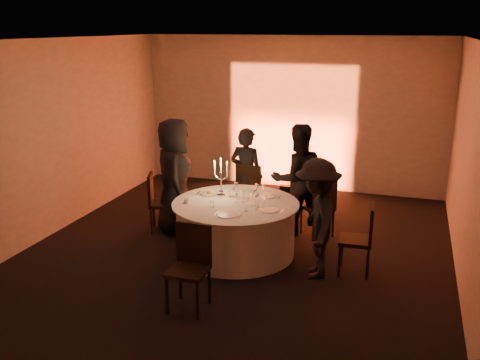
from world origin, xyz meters
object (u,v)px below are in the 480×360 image
(banquet_table, at_px, (236,228))
(guest_right, at_px, (317,219))
(guest_back_left, at_px, (246,176))
(chair_back_left, at_px, (251,189))
(coffee_cup, at_px, (187,201))
(candelabra, at_px, (221,183))
(chair_back_right, at_px, (320,204))
(chair_right, at_px, (362,235))
(chair_left, at_px, (158,199))
(guest_left, at_px, (175,176))
(guest_back_right, at_px, (297,179))
(chair_front, at_px, (190,261))

(banquet_table, bearing_deg, guest_right, -15.82)
(guest_right, bearing_deg, guest_back_left, -154.12)
(chair_back_left, bearing_deg, coffee_cup, 79.51)
(guest_back_left, distance_m, candelabra, 1.07)
(chair_back_left, height_order, chair_back_right, chair_back_left)
(banquet_table, bearing_deg, chair_back_right, 43.68)
(guest_back_left, xyz_separation_m, candelabra, (-0.06, -1.05, 0.17))
(guest_back_left, relative_size, candelabra, 2.76)
(chair_back_right, xyz_separation_m, chair_right, (0.73, -1.10, 0.00))
(chair_left, bearing_deg, coffee_cup, -151.12)
(coffee_cup, bearing_deg, candelabra, 53.73)
(guest_right, xyz_separation_m, candelabra, (-1.52, 0.59, 0.18))
(chair_back_left, distance_m, guest_left, 1.32)
(banquet_table, relative_size, chair_back_right, 1.88)
(banquet_table, distance_m, chair_back_left, 1.35)
(guest_back_left, xyz_separation_m, guest_back_right, (0.89, -0.20, 0.07))
(guest_back_right, relative_size, guest_right, 1.10)
(chair_right, bearing_deg, guest_back_right, -140.11)
(chair_right, xyz_separation_m, guest_back_right, (-1.13, 1.19, 0.34))
(banquet_table, distance_m, guest_left, 1.41)
(guest_left, height_order, guest_back_left, guest_left)
(banquet_table, relative_size, guest_back_right, 1.03)
(chair_left, xyz_separation_m, guest_back_right, (2.11, 0.61, 0.35))
(chair_back_right, height_order, guest_right, guest_right)
(chair_left, bearing_deg, banquet_table, -127.99)
(coffee_cup, bearing_deg, chair_back_right, 35.91)
(guest_back_right, bearing_deg, chair_back_left, -46.48)
(chair_front, relative_size, coffee_cup, 9.03)
(guest_left, height_order, candelabra, guest_left)
(banquet_table, distance_m, guest_right, 1.33)
(candelabra, bearing_deg, chair_front, -81.23)
(chair_back_left, distance_m, chair_back_right, 1.26)
(chair_left, xyz_separation_m, chair_back_left, (1.29, 0.84, 0.04))
(guest_right, height_order, coffee_cup, guest_right)
(chair_right, bearing_deg, guest_right, -69.88)
(guest_left, bearing_deg, banquet_table, -139.54)
(chair_back_left, relative_size, chair_front, 1.01)
(guest_back_left, bearing_deg, chair_right, 156.06)
(chair_front, bearing_deg, chair_back_left, 92.18)
(guest_left, distance_m, guest_back_right, 1.92)
(banquet_table, relative_size, coffee_cup, 16.36)
(chair_left, bearing_deg, chair_right, -120.02)
(guest_right, relative_size, candelabra, 2.73)
(banquet_table, distance_m, chair_left, 1.54)
(banquet_table, distance_m, guest_back_right, 1.36)
(chair_left, relative_size, guest_right, 0.59)
(chair_back_left, height_order, coffee_cup, chair_back_left)
(chair_left, height_order, guest_right, guest_right)
(chair_back_left, height_order, chair_right, chair_back_left)
(chair_back_right, xyz_separation_m, candelabra, (-1.35, -0.75, 0.43))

